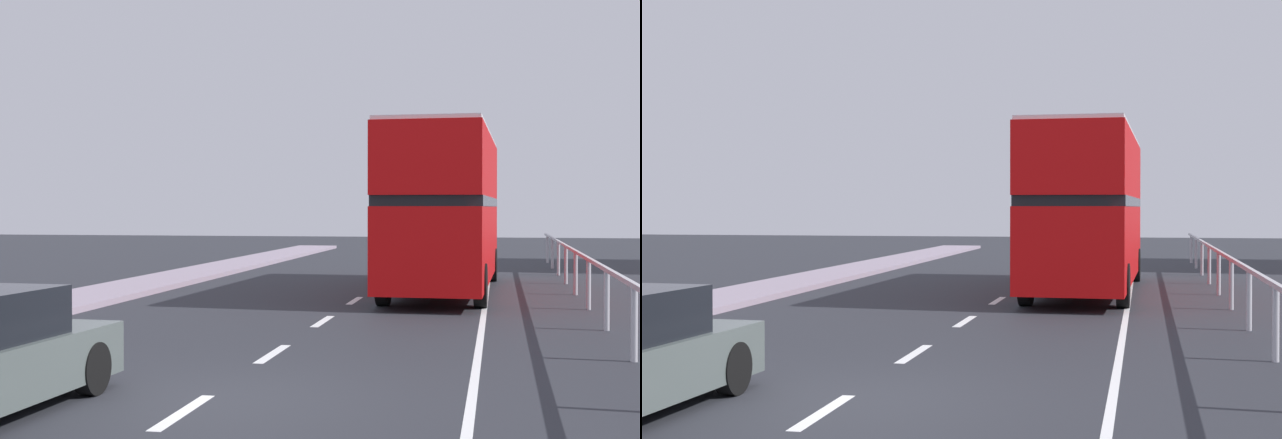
% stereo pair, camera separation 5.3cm
% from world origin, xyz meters
% --- Properties ---
extents(ground_plane, '(74.82, 120.00, 0.10)m').
position_xyz_m(ground_plane, '(0.00, 0.00, -0.05)').
color(ground_plane, '#27282F').
extents(lane_paint_markings, '(3.25, 46.00, 0.01)m').
position_xyz_m(lane_paint_markings, '(1.97, 8.48, 0.00)').
color(lane_paint_markings, silver).
rests_on(lane_paint_markings, ground).
extents(bridge_side_railing, '(0.10, 42.00, 1.16)m').
position_xyz_m(bridge_side_railing, '(5.36, 9.00, 0.93)').
color(bridge_side_railing, '#BBB8BF').
rests_on(bridge_side_railing, ground).
extents(double_decker_bus_red, '(2.71, 10.71, 4.22)m').
position_xyz_m(double_decker_bus_red, '(2.02, 14.45, 2.26)').
color(double_decker_bus_red, red).
rests_on(double_decker_bus_red, ground).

